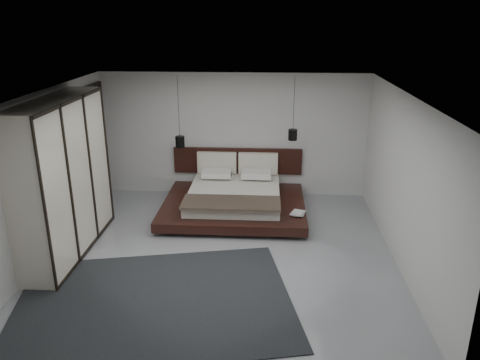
# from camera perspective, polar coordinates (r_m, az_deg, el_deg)

# --- Properties ---
(floor) EXTENTS (6.00, 6.00, 0.00)m
(floor) POSITION_cam_1_polar(r_m,az_deg,el_deg) (8.37, -2.29, -8.93)
(floor) COLOR #94969C
(floor) RESTS_ON ground
(ceiling) EXTENTS (6.00, 6.00, 0.00)m
(ceiling) POSITION_cam_1_polar(r_m,az_deg,el_deg) (7.45, -2.58, 10.37)
(ceiling) COLOR white
(ceiling) RESTS_ON wall_back
(wall_back) EXTENTS (6.00, 0.00, 6.00)m
(wall_back) POSITION_cam_1_polar(r_m,az_deg,el_deg) (10.66, -0.77, 5.50)
(wall_back) COLOR silver
(wall_back) RESTS_ON floor
(wall_front) EXTENTS (6.00, 0.00, 6.00)m
(wall_front) POSITION_cam_1_polar(r_m,az_deg,el_deg) (5.09, -5.95, -11.08)
(wall_front) COLOR silver
(wall_front) RESTS_ON floor
(wall_left) EXTENTS (0.00, 6.00, 6.00)m
(wall_left) POSITION_cam_1_polar(r_m,az_deg,el_deg) (8.63, -22.65, 0.56)
(wall_left) COLOR silver
(wall_left) RESTS_ON floor
(wall_right) EXTENTS (0.00, 6.00, 6.00)m
(wall_right) POSITION_cam_1_polar(r_m,az_deg,el_deg) (8.07, 19.29, -0.29)
(wall_right) COLOR silver
(wall_right) RESTS_ON floor
(lattice_screen) EXTENTS (0.05, 0.90, 2.60)m
(lattice_screen) POSITION_cam_1_polar(r_m,az_deg,el_deg) (10.80, -16.85, 4.28)
(lattice_screen) COLOR black
(lattice_screen) RESTS_ON floor
(bed) EXTENTS (2.95, 2.46, 1.11)m
(bed) POSITION_cam_1_polar(r_m,az_deg,el_deg) (9.95, -0.69, -2.22)
(bed) COLOR black
(bed) RESTS_ON floor
(book_lower) EXTENTS (0.31, 0.37, 0.03)m
(book_lower) POSITION_cam_1_polar(r_m,az_deg,el_deg) (9.32, 6.46, -3.97)
(book_lower) COLOR #99724C
(book_lower) RESTS_ON bed
(book_upper) EXTENTS (0.32, 0.37, 0.02)m
(book_upper) POSITION_cam_1_polar(r_m,az_deg,el_deg) (9.28, 6.34, -3.89)
(book_upper) COLOR #99724C
(book_upper) RESTS_ON book_lower
(pendant_left) EXTENTS (0.20, 0.20, 1.53)m
(pendant_left) POSITION_cam_1_polar(r_m,az_deg,el_deg) (10.22, -7.33, 4.66)
(pendant_left) COLOR black
(pendant_left) RESTS_ON ceiling
(pendant_right) EXTENTS (0.19, 0.19, 1.33)m
(pendant_right) POSITION_cam_1_polar(r_m,az_deg,el_deg) (10.00, 6.45, 5.52)
(pendant_right) COLOR black
(pendant_right) RESTS_ON ceiling
(wardrobe) EXTENTS (0.65, 2.76, 2.71)m
(wardrobe) POSITION_cam_1_polar(r_m,az_deg,el_deg) (8.51, -20.80, 0.22)
(wardrobe) COLOR beige
(wardrobe) RESTS_ON floor
(rug) EXTENTS (4.48, 3.60, 0.02)m
(rug) POSITION_cam_1_polar(r_m,az_deg,el_deg) (7.19, -10.39, -14.41)
(rug) COLOR black
(rug) RESTS_ON floor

